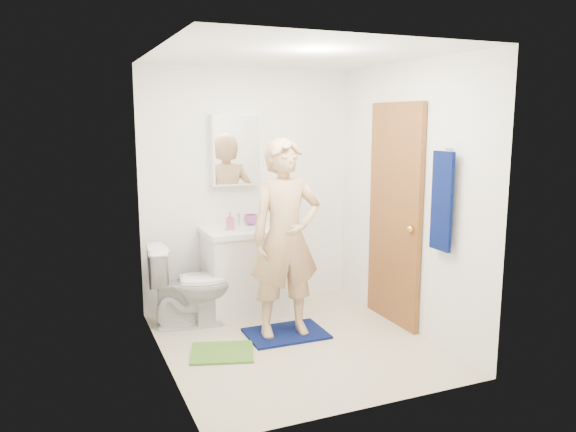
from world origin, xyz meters
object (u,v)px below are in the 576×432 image
object	(u,v)px
soap_dispenser	(230,221)
man	(286,238)
vanity_cabinet	(245,273)
medicine_cabinet	(236,150)
toilet	(190,285)
toothbrush_cup	(251,220)
towel	(442,201)

from	to	relation	value
soap_dispenser	man	size ratio (longest dim) A/B	0.10
vanity_cabinet	soap_dispenser	world-z (taller)	soap_dispenser
vanity_cabinet	medicine_cabinet	xyz separation A→B (m)	(0.00, 0.22, 1.20)
toilet	toothbrush_cup	world-z (taller)	toothbrush_cup
vanity_cabinet	man	world-z (taller)	man
soap_dispenser	toothbrush_cup	xyz separation A→B (m)	(0.26, 0.14, -0.03)
medicine_cabinet	soap_dispenser	distance (m)	0.72
medicine_cabinet	vanity_cabinet	bearing A→B (deg)	-90.00
vanity_cabinet	man	distance (m)	0.88
medicine_cabinet	toilet	world-z (taller)	medicine_cabinet
vanity_cabinet	medicine_cabinet	world-z (taller)	medicine_cabinet
towel	soap_dispenser	size ratio (longest dim) A/B	4.65
soap_dispenser	man	xyz separation A→B (m)	(0.28, -0.71, -0.05)
medicine_cabinet	towel	size ratio (longest dim) A/B	0.87
vanity_cabinet	man	bearing A→B (deg)	-79.13
medicine_cabinet	man	world-z (taller)	medicine_cabinet
toothbrush_cup	man	xyz separation A→B (m)	(0.02, -0.85, -0.02)
medicine_cabinet	toothbrush_cup	xyz separation A→B (m)	(0.12, -0.10, -0.70)
towel	soap_dispenser	world-z (taller)	towel
towel	man	xyz separation A→B (m)	(-1.04, 0.76, -0.37)
vanity_cabinet	soap_dispenser	bearing A→B (deg)	-172.88
towel	man	distance (m)	1.34
medicine_cabinet	toilet	bearing A→B (deg)	-147.88
vanity_cabinet	towel	bearing A→B (deg)	-51.53
medicine_cabinet	man	xyz separation A→B (m)	(0.14, -0.95, -0.72)
vanity_cabinet	toilet	world-z (taller)	vanity_cabinet
towel	toothbrush_cup	xyz separation A→B (m)	(-1.06, 1.61, -0.35)
medicine_cabinet	toothbrush_cup	distance (m)	0.71
soap_dispenser	man	world-z (taller)	man
vanity_cabinet	towel	size ratio (longest dim) A/B	1.00
towel	man	size ratio (longest dim) A/B	0.46
vanity_cabinet	man	size ratio (longest dim) A/B	0.46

